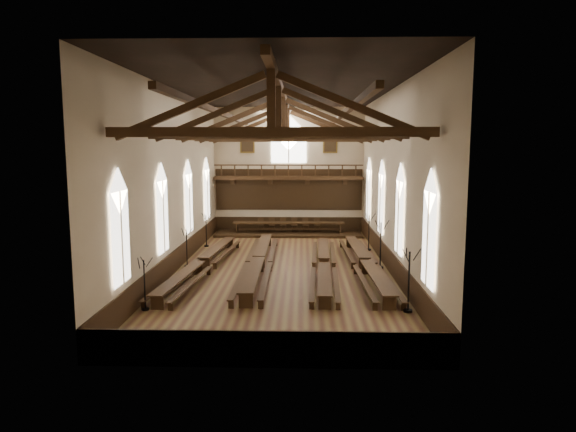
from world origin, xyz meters
The scene contains 21 objects.
ground centered at (0.00, 0.00, 0.00)m, with size 26.00×26.00×0.00m, color brown.
room_walls centered at (0.00, 0.00, 6.46)m, with size 26.00×26.00×26.00m.
wainscot_band centered at (0.00, 0.00, 0.60)m, with size 12.00×26.00×1.20m.
side_windows centered at (0.00, 0.00, 3.74)m, with size 11.85×19.80×4.50m.
end_window centered at (0.00, 12.90, 7.22)m, with size 2.80×0.12×3.80m.
minstrels_gallery centered at (0.00, 12.66, 3.91)m, with size 11.80×1.24×3.70m.
portraits centered at (0.00, 12.90, 7.10)m, with size 7.75×0.09×1.45m.
roof_trusses centered at (0.00, 0.00, 8.22)m, with size 11.70×25.70×2.80m.
refectory_row_a centered at (-4.45, -0.67, 0.52)m, with size 2.01×14.16×0.71m.
refectory_row_b centered at (-1.35, -0.10, 0.56)m, with size 1.61×14.60×0.77m.
refectory_row_c centered at (2.32, -0.54, 0.50)m, with size 1.61×13.81×0.68m.
refectory_row_d centered at (4.61, -0.36, 0.54)m, with size 1.68×14.30×0.73m.
dais centered at (0.03, 11.40, 0.10)m, with size 11.40×2.93×0.20m, color black.
high_table centered at (0.03, 11.40, 0.89)m, with size 8.74×1.13×0.82m.
high_chairs centered at (0.03, 12.25, 0.77)m, with size 5.02×0.52×1.06m.
candelabrum_left_near centered at (-5.55, -7.41, 0.70)m, with size 0.64×0.71×2.30m.
candelabrum_left_mid centered at (-5.55, 0.54, 0.69)m, with size 0.66×0.69×2.29m.
candelabrum_left_far centered at (-5.55, 6.56, 0.71)m, with size 0.70×0.68×2.33m.
candelabrum_right_near centered at (5.55, -7.36, 0.83)m, with size 0.81×0.81×2.73m.
candelabrum_right_mid centered at (5.55, 0.44, 0.85)m, with size 0.84×0.81×2.80m.
candelabrum_right_far centered at (5.55, 5.58, 0.76)m, with size 0.68×0.77×2.52m.
Camera 1 is at (1.10, -28.28, 6.90)m, focal length 32.00 mm.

